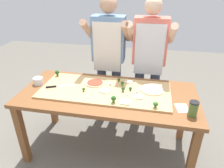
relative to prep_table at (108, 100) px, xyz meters
name	(u,v)px	position (x,y,z in m)	size (l,w,h in m)	color
ground_plane	(109,148)	(0.00, 0.00, -0.68)	(8.00, 8.00, 0.00)	#6B665B
prep_table	(108,100)	(0.00, 0.00, 0.00)	(1.84, 0.83, 0.78)	brown
cutting_board	(105,90)	(-0.04, 0.03, 0.10)	(1.36, 0.58, 0.02)	tan
chefs_knife	(57,86)	(-0.56, -0.02, 0.12)	(0.29, 0.15, 0.02)	#B7BABF
pizza_whole_tomato_red	(95,83)	(-0.18, 0.14, 0.12)	(0.21, 0.21, 0.02)	beige
pizza_whole_white_garlic	(153,89)	(0.45, 0.12, 0.12)	(0.25, 0.25, 0.02)	beige
pizza_slice_far_left	(129,82)	(0.19, 0.24, 0.12)	(0.08, 0.08, 0.01)	beige
pizza_slice_near_right	(138,97)	(0.32, -0.06, 0.12)	(0.08, 0.08, 0.01)	beige
pizza_slice_center	(105,91)	(-0.03, -0.02, 0.12)	(0.09, 0.09, 0.01)	beige
pizza_slice_near_left	(125,102)	(0.21, -0.19, 0.12)	(0.09, 0.09, 0.01)	beige
broccoli_floret_back_left	(156,104)	(0.49, -0.21, 0.15)	(0.05, 0.05, 0.06)	#487A23
broccoli_floret_front_right	(84,89)	(-0.25, -0.05, 0.14)	(0.03, 0.03, 0.04)	#2C5915
broccoli_floret_front_mid	(114,99)	(0.10, -0.20, 0.16)	(0.05, 0.05, 0.07)	#366618
broccoli_floret_back_mid	(57,73)	(-0.67, 0.24, 0.16)	(0.05, 0.05, 0.07)	#2C5915
broccoli_floret_front_left	(122,83)	(0.13, 0.15, 0.14)	(0.04, 0.04, 0.05)	#2C5915
broccoli_floret_center_left	(119,80)	(0.08, 0.23, 0.14)	(0.03, 0.03, 0.05)	#2C5915
broccoli_floret_center_right	(123,89)	(0.16, 0.02, 0.15)	(0.04, 0.04, 0.05)	#2C5915
broccoli_floret_back_right	(130,89)	(0.23, 0.06, 0.14)	(0.03, 0.03, 0.04)	#2C5915
cheese_crumble_a	(111,84)	(0.00, 0.13, 0.12)	(0.02, 0.02, 0.02)	silver
cheese_crumble_b	(137,92)	(0.30, 0.03, 0.12)	(0.02, 0.02, 0.02)	white
cheese_crumble_c	(127,95)	(0.21, -0.05, 0.12)	(0.01, 0.01, 0.01)	silver
flour_cup	(38,81)	(-0.81, 0.04, 0.13)	(0.11, 0.11, 0.08)	white
sauce_jar	(193,109)	(0.80, -0.24, 0.16)	(0.08, 0.08, 0.14)	#517033
recipe_note	(182,108)	(0.73, -0.14, 0.09)	(0.11, 0.15, 0.00)	white
cook_left	(109,53)	(-0.12, 0.62, 0.32)	(0.54, 0.39, 1.67)	#333847
cook_right	(149,55)	(0.38, 0.62, 0.32)	(0.54, 0.39, 1.67)	#333847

